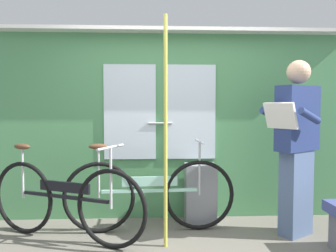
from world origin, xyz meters
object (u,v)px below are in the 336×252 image
handrail_pole (166,132)px  bicycle_leaning_behind (64,201)px  trash_bin_by_wall (200,193)px  bicycle_near_door (149,194)px  passenger_reading_newspaper (297,143)px

handrail_pole → bicycle_leaning_behind: bearing=168.3°
handrail_pole → trash_bin_by_wall: bearing=58.2°
bicycle_leaning_behind → bicycle_near_door: bearing=39.2°
bicycle_leaning_behind → handrail_pole: (0.99, -0.20, 0.68)m
passenger_reading_newspaper → trash_bin_by_wall: passenger_reading_newspaper is taller
passenger_reading_newspaper → handrail_pole: (-1.34, -0.23, 0.14)m
passenger_reading_newspaper → trash_bin_by_wall: (-0.92, 0.46, -0.61)m
bicycle_leaning_behind → handrail_pole: handrail_pole is taller
bicycle_near_door → trash_bin_by_wall: 0.65m
bicycle_near_door → passenger_reading_newspaper: (1.50, -0.19, 0.55)m
trash_bin_by_wall → passenger_reading_newspaper: bearing=-26.7°
bicycle_leaning_behind → trash_bin_by_wall: bearing=44.0°
bicycle_near_door → handrail_pole: 0.81m
bicycle_near_door → handrail_pole: (0.16, -0.41, 0.68)m
passenger_reading_newspaper → bicycle_leaning_behind: bearing=-32.3°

